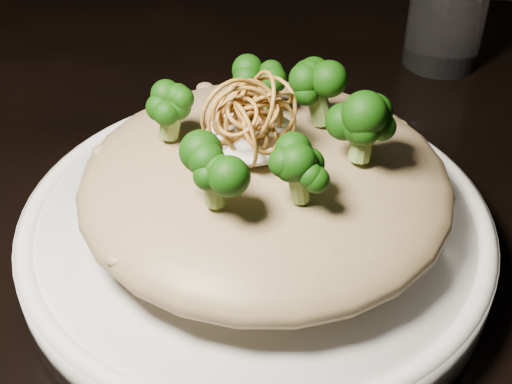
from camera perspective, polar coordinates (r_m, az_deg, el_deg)
table at (r=0.61m, az=3.95°, el=-6.87°), size 1.10×0.80×0.75m
plate at (r=0.50m, az=-0.00°, el=-3.42°), size 0.32×0.32×0.03m
risotto at (r=0.47m, az=0.75°, el=0.78°), size 0.25×0.25×0.05m
broccoli at (r=0.44m, az=0.35°, el=6.29°), size 0.16×0.16×0.06m
cheese at (r=0.45m, az=-0.39°, el=4.49°), size 0.06×0.06×0.02m
shallots at (r=0.43m, az=-0.41°, el=6.94°), size 0.06×0.06×0.04m
drinking_glass at (r=0.73m, az=15.20°, el=14.49°), size 0.09×0.09×0.13m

